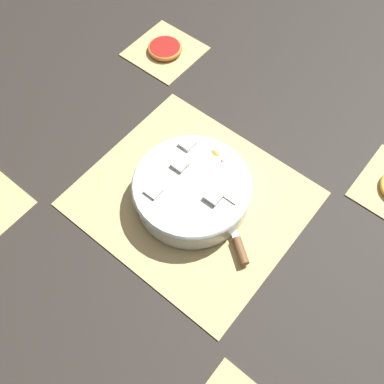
{
  "coord_description": "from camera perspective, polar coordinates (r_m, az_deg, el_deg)",
  "views": [
    {
      "loc": [
        -0.29,
        0.35,
        0.82
      ],
      "look_at": [
        0.0,
        0.0,
        0.03
      ],
      "focal_mm": 42.0,
      "sensor_mm": 36.0,
      "label": 1
    }
  ],
  "objects": [
    {
      "name": "grapefruit_slice",
      "position": [
        1.2,
        -3.46,
        17.75
      ],
      "size": [
        0.09,
        0.09,
        0.01
      ],
      "color": "#B2231E",
      "rests_on": "coaster_mat_near_right"
    },
    {
      "name": "coaster_mat_near_right",
      "position": [
        1.21,
        -3.44,
        17.44
      ],
      "size": [
        0.17,
        0.17,
        0.01
      ],
      "color": "#D6B775",
      "rests_on": "ground_plane"
    },
    {
      "name": "ground_plane",
      "position": [
        0.94,
        -0.0,
        -0.91
      ],
      "size": [
        6.0,
        6.0,
        0.0
      ],
      "primitive_type": "plane",
      "color": "#2D2823"
    },
    {
      "name": "fruit_salad_bowl",
      "position": [
        0.9,
        0.05,
        0.35
      ],
      "size": [
        0.24,
        0.24,
        0.07
      ],
      "color": "silver",
      "rests_on": "bamboo_mat_center"
    },
    {
      "name": "paring_knife",
      "position": [
        0.88,
        6.05,
        -7.04
      ],
      "size": [
        0.12,
        0.1,
        0.02
      ],
      "color": "silver",
      "rests_on": "bamboo_mat_center"
    },
    {
      "name": "bamboo_mat_center",
      "position": [
        0.93,
        -0.0,
        -0.81
      ],
      "size": [
        0.44,
        0.39,
        0.01
      ],
      "color": "#D6B775",
      "rests_on": "ground_plane"
    }
  ]
}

